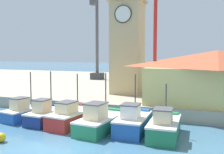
{
  "coord_description": "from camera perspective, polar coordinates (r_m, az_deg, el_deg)",
  "views": [
    {
      "loc": [
        8.9,
        -13.34,
        5.75
      ],
      "look_at": [
        -0.02,
        10.7,
        3.5
      ],
      "focal_mm": 42.0,
      "sensor_mm": 36.0,
      "label": 1
    }
  ],
  "objects": [
    {
      "name": "port_crane_far",
      "position": [
        47.79,
        -3.18,
        6.96
      ],
      "size": [
        2.0,
        8.03,
        17.34
      ],
      "color": "#353539",
      "rests_on": "quay_wharf"
    },
    {
      "name": "fishing_boat_center",
      "position": [
        19.46,
        4.6,
        -9.76
      ],
      "size": [
        2.17,
        4.52,
        4.26
      ],
      "color": "#2356A8",
      "rests_on": "ground"
    },
    {
      "name": "clock_tower",
      "position": [
        30.71,
        3.41,
        9.15
      ],
      "size": [
        3.86,
        3.86,
        14.59
      ],
      "color": "tan",
      "rests_on": "quay_wharf"
    },
    {
      "name": "fishing_boat_left_outer",
      "position": [
        22.76,
        -13.94,
        -7.92
      ],
      "size": [
        2.0,
        4.34,
        4.29
      ],
      "color": "navy",
      "rests_on": "ground"
    },
    {
      "name": "port_crane_near",
      "position": [
        40.45,
        9.46,
        8.59
      ],
      "size": [
        2.0,
        11.04,
        19.02
      ],
      "color": "maroon",
      "rests_on": "quay_wharf"
    },
    {
      "name": "mooring_buoy",
      "position": [
        19.0,
        -23.02,
        -12.03
      ],
      "size": [
        0.62,
        0.62,
        0.62
      ],
      "primitive_type": "sphere",
      "color": "gold",
      "rests_on": "ground"
    },
    {
      "name": "fishing_boat_mid_left",
      "position": [
        19.85,
        -2.38,
        -9.57
      ],
      "size": [
        2.63,
        5.39,
        4.32
      ],
      "color": "#237A4C",
      "rests_on": "ground"
    },
    {
      "name": "ground_plane",
      "position": [
        17.04,
        -12.99,
        -14.84
      ],
      "size": [
        300.0,
        300.0,
        0.0
      ],
      "primitive_type": "plane",
      "color": "teal"
    },
    {
      "name": "fishing_boat_mid_right",
      "position": [
        18.74,
        11.33,
        -10.53
      ],
      "size": [
        2.14,
        4.71,
        3.65
      ],
      "color": "#237A4C",
      "rests_on": "ground"
    },
    {
      "name": "warehouse_right",
      "position": [
        25.6,
        21.88,
        0.01
      ],
      "size": [
        12.79,
        6.42,
        4.94
      ],
      "color": "#E5D17A",
      "rests_on": "quay_wharf"
    },
    {
      "name": "fishing_boat_far_left",
      "position": [
        24.49,
        -18.19,
        -7.18
      ],
      "size": [
        2.59,
        4.62,
        4.16
      ],
      "color": "#2356A8",
      "rests_on": "ground"
    },
    {
      "name": "fishing_boat_left_inner",
      "position": [
        21.51,
        -8.5,
        -8.49
      ],
      "size": [
        2.61,
        5.17,
        4.13
      ],
      "color": "#AD2823",
      "rests_on": "ground"
    },
    {
      "name": "quay_wharf",
      "position": [
        43.28,
        8.36,
        -1.9
      ],
      "size": [
        120.0,
        40.0,
        1.16
      ],
      "primitive_type": "cube",
      "color": "#A89E89",
      "rests_on": "ground"
    }
  ]
}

